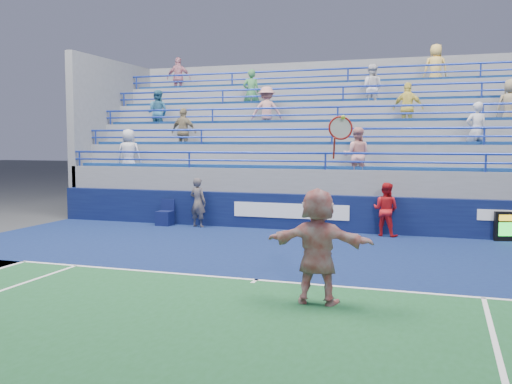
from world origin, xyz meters
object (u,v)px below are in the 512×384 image
(tennis_player, at_px, (318,246))
(line_judge, at_px, (198,202))
(ball_girl, at_px, (386,210))
(judge_chair, at_px, (165,217))

(tennis_player, relative_size, line_judge, 1.97)
(ball_girl, bearing_deg, judge_chair, 16.99)
(judge_chair, distance_m, line_judge, 1.26)
(ball_girl, bearing_deg, line_judge, 17.06)
(judge_chair, xyz_separation_m, tennis_player, (6.53, -7.22, 0.70))
(tennis_player, xyz_separation_m, line_judge, (-5.38, 7.23, -0.19))
(tennis_player, bearing_deg, line_judge, 126.64)
(line_judge, bearing_deg, tennis_player, 140.31)
(tennis_player, distance_m, ball_girl, 7.32)
(line_judge, distance_m, ball_girl, 5.78)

